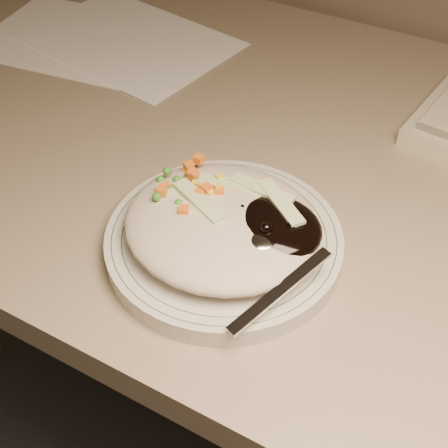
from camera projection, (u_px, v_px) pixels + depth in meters
The scene contains 5 objects.
desk at pixel (318, 277), 0.87m from camera, with size 1.40×0.70×0.74m.
plate at pixel (224, 243), 0.62m from camera, with size 0.24×0.24×0.02m, color beige.
plate_rim at pixel (224, 236), 0.61m from camera, with size 0.22×0.22×0.00m.
meal at pixel (227, 222), 0.60m from camera, with size 0.21×0.19×0.05m.
papers at pixel (107, 40), 0.94m from camera, with size 0.39×0.28×0.00m.
Camera 1 is at (0.16, 0.82, 1.20)m, focal length 50.00 mm.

